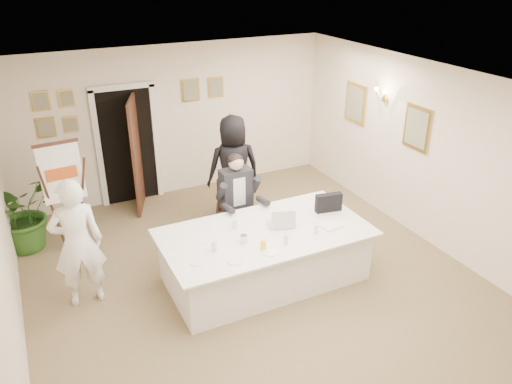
{
  "coord_description": "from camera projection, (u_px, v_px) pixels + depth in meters",
  "views": [
    {
      "loc": [
        -2.55,
        -5.18,
        4.19
      ],
      "look_at": [
        0.28,
        0.6,
        1.13
      ],
      "focal_mm": 35.0,
      "sensor_mm": 36.0,
      "label": 1
    }
  ],
  "objects": [
    {
      "name": "pictures_right_wall",
      "position": [
        384.0,
        115.0,
        8.41
      ],
      "size": [
        0.06,
        2.2,
        0.8
      ],
      "primitive_type": null,
      "color": "gold",
      "rests_on": "wall_right"
    },
    {
      "name": "ceiling",
      "position": [
        257.0,
        87.0,
        5.81
      ],
      "size": [
        6.0,
        7.0,
        0.02
      ],
      "primitive_type": "cube",
      "color": "white",
      "rests_on": "wall_back"
    },
    {
      "name": "plate_mid",
      "position": [
        235.0,
        260.0,
        6.16
      ],
      "size": [
        0.27,
        0.27,
        0.01
      ],
      "primitive_type": "cylinder",
      "rotation": [
        0.0,
        0.0,
        0.23
      ],
      "color": "white",
      "rests_on": "conference_table"
    },
    {
      "name": "wall_back",
      "position": [
        174.0,
        121.0,
        9.25
      ],
      "size": [
        6.0,
        0.1,
        2.8
      ],
      "primitive_type": "cube",
      "color": "white",
      "rests_on": "floor"
    },
    {
      "name": "glass_b",
      "position": [
        286.0,
        239.0,
        6.49
      ],
      "size": [
        0.07,
        0.07,
        0.14
      ],
      "primitive_type": "cylinder",
      "rotation": [
        0.0,
        0.0,
        -0.23
      ],
      "color": "silver",
      "rests_on": "conference_table"
    },
    {
      "name": "glass_a",
      "position": [
        214.0,
        246.0,
        6.33
      ],
      "size": [
        0.08,
        0.08,
        0.14
      ],
      "primitive_type": "cylinder",
      "rotation": [
        0.0,
        0.0,
        -0.19
      ],
      "color": "silver",
      "rests_on": "conference_table"
    },
    {
      "name": "wall_right",
      "position": [
        433.0,
        157.0,
        7.6
      ],
      "size": [
        0.1,
        7.0,
        2.8
      ],
      "primitive_type": "cube",
      "color": "white",
      "rests_on": "floor"
    },
    {
      "name": "paper_stack",
      "position": [
        332.0,
        226.0,
        6.92
      ],
      "size": [
        0.32,
        0.24,
        0.03
      ],
      "primitive_type": "cube",
      "rotation": [
        0.0,
        0.0,
        0.14
      ],
      "color": "white",
      "rests_on": "conference_table"
    },
    {
      "name": "oj_glass",
      "position": [
        263.0,
        245.0,
        6.37
      ],
      "size": [
        0.09,
        0.09,
        0.13
      ],
      "primitive_type": "cylinder",
      "rotation": [
        0.0,
        0.0,
        -0.23
      ],
      "color": "yellow",
      "rests_on": "conference_table"
    },
    {
      "name": "plate_near",
      "position": [
        271.0,
        252.0,
        6.32
      ],
      "size": [
        0.25,
        0.25,
        0.01
      ],
      "primitive_type": "cylinder",
      "rotation": [
        0.0,
        0.0,
        0.32
      ],
      "color": "white",
      "rests_on": "conference_table"
    },
    {
      "name": "floor",
      "position": [
        257.0,
        284.0,
        7.01
      ],
      "size": [
        7.0,
        7.0,
        0.0
      ],
      "primitive_type": "plane",
      "color": "brown",
      "rests_on": "ground"
    },
    {
      "name": "potted_palm",
      "position": [
        22.0,
        213.0,
        7.67
      ],
      "size": [
        1.43,
        1.43,
        1.2
      ],
      "primitive_type": "imported",
      "rotation": [
        0.0,
        0.0,
        0.78
      ],
      "color": "#2A591D",
      "rests_on": "floor"
    },
    {
      "name": "conference_table",
      "position": [
        265.0,
        255.0,
        6.98
      ],
      "size": [
        2.85,
        1.52,
        0.78
      ],
      "color": "white",
      "rests_on": "floor"
    },
    {
      "name": "plate_left",
      "position": [
        198.0,
        262.0,
        6.12
      ],
      "size": [
        0.23,
        0.23,
        0.01
      ],
      "primitive_type": "cylinder",
      "rotation": [
        0.0,
        0.0,
        0.18
      ],
      "color": "white",
      "rests_on": "conference_table"
    },
    {
      "name": "wall_left",
      "position": [
        0.0,
        250.0,
        5.22
      ],
      "size": [
        0.1,
        7.0,
        2.8
      ],
      "primitive_type": "cube",
      "color": "white",
      "rests_on": "floor"
    },
    {
      "name": "pictures_back_wall",
      "position": [
        129.0,
        103.0,
        8.71
      ],
      "size": [
        3.4,
        0.06,
        0.8
      ],
      "primitive_type": null,
      "color": "gold",
      "rests_on": "wall_back"
    },
    {
      "name": "seated_man",
      "position": [
        238.0,
        200.0,
        7.69
      ],
      "size": [
        0.75,
        0.79,
        1.53
      ],
      "primitive_type": null,
      "rotation": [
        0.0,
        0.0,
        0.15
      ],
      "color": "black",
      "rests_on": "floor"
    },
    {
      "name": "glass_c",
      "position": [
        316.0,
        229.0,
        6.73
      ],
      "size": [
        0.08,
        0.08,
        0.14
      ],
      "primitive_type": "cylinder",
      "rotation": [
        0.0,
        0.0,
        0.35
      ],
      "color": "silver",
      "rests_on": "conference_table"
    },
    {
      "name": "standing_woman",
      "position": [
        234.0,
        168.0,
        8.45
      ],
      "size": [
        0.99,
        0.73,
        1.84
      ],
      "primitive_type": "imported",
      "rotation": [
        0.0,
        0.0,
        2.97
      ],
      "color": "black",
      "rests_on": "floor"
    },
    {
      "name": "laptop_bag",
      "position": [
        329.0,
        203.0,
        7.3
      ],
      "size": [
        0.4,
        0.17,
        0.27
      ],
      "primitive_type": "cube",
      "rotation": [
        0.0,
        0.0,
        -0.17
      ],
      "color": "black",
      "rests_on": "conference_table"
    },
    {
      "name": "steel_jug",
      "position": [
        244.0,
        239.0,
        6.52
      ],
      "size": [
        0.12,
        0.12,
        0.11
      ],
      "primitive_type": "cylinder",
      "rotation": [
        0.0,
        0.0,
        0.26
      ],
      "color": "silver",
      "rests_on": "conference_table"
    },
    {
      "name": "doorway",
      "position": [
        131.0,
        150.0,
        8.9
      ],
      "size": [
        1.14,
        0.86,
        2.2
      ],
      "color": "black",
      "rests_on": "floor"
    },
    {
      "name": "standing_man",
      "position": [
        77.0,
        243.0,
        6.31
      ],
      "size": [
        0.66,
        0.45,
        1.78
      ],
      "primitive_type": "imported",
      "rotation": [
        0.0,
        0.0,
        3.11
      ],
      "color": "white",
      "rests_on": "floor"
    },
    {
      "name": "laptop",
      "position": [
        279.0,
        216.0,
        6.91
      ],
      "size": [
        0.43,
        0.44,
        0.28
      ],
      "primitive_type": null,
      "rotation": [
        0.0,
        0.0,
        -0.32
      ],
      "color": "#B7BABC",
      "rests_on": "conference_table"
    },
    {
      "name": "glass_d",
      "position": [
        235.0,
        224.0,
        6.85
      ],
      "size": [
        0.06,
        0.06,
        0.14
      ],
      "primitive_type": "cylinder",
      "rotation": [
        0.0,
        0.0,
        -0.01
      ],
      "color": "silver",
      "rests_on": "conference_table"
    },
    {
      "name": "wall_sconce",
      "position": [
        382.0,
        95.0,
        8.23
      ],
      "size": [
        0.2,
        0.3,
        0.24
      ],
      "primitive_type": null,
      "color": "gold",
      "rests_on": "wall_right"
    },
    {
      "name": "flip_chart",
      "position": [
        66.0,
        202.0,
        7.56
      ],
      "size": [
        0.62,
        0.41,
        1.74
      ],
      "color": "#341810",
      "rests_on": "floor"
    }
  ]
}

